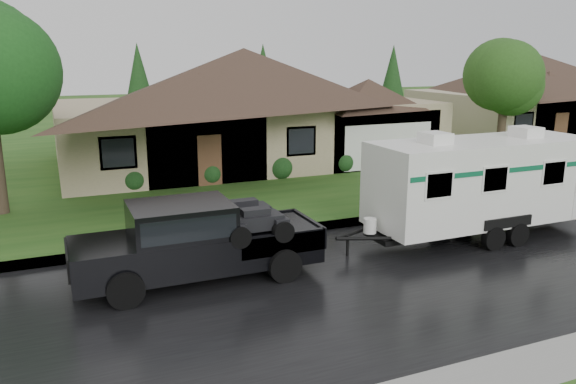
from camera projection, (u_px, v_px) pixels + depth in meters
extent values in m
plane|color=#224C17|center=(338.00, 253.00, 15.79)|extent=(140.00, 140.00, 0.00)
cube|color=black|center=(376.00, 278.00, 14.00)|extent=(140.00, 8.00, 0.01)
cube|color=gray|center=(305.00, 228.00, 17.78)|extent=(140.00, 0.50, 0.15)
cube|color=#224C17|center=(203.00, 160.00, 29.19)|extent=(140.00, 26.00, 0.15)
cube|color=#9C8D6A|center=(245.00, 131.00, 28.67)|extent=(18.00, 10.00, 3.00)
pyramid|color=#33241B|center=(244.00, 48.00, 27.70)|extent=(19.44, 10.80, 2.60)
cube|color=#9C8D6A|center=(367.00, 135.00, 28.07)|extent=(5.76, 4.00, 2.70)
cube|color=tan|center=(533.00, 114.00, 36.69)|extent=(14.00, 9.00, 3.00)
pyramid|color=#33241B|center=(539.00, 54.00, 35.79)|extent=(15.12, 9.72, 2.30)
cylinder|color=#382B1E|center=(500.00, 139.00, 27.26)|extent=(0.40, 0.40, 2.55)
sphere|color=#2F601F|center=(506.00, 81.00, 26.60)|extent=(3.53, 3.53, 3.53)
sphere|color=#143814|center=(133.00, 178.00, 22.32)|extent=(1.00, 1.00, 1.00)
sphere|color=#143814|center=(210.00, 172.00, 23.52)|extent=(1.00, 1.00, 1.00)
sphere|color=#143814|center=(280.00, 166.00, 24.71)|extent=(1.00, 1.00, 1.00)
sphere|color=#143814|center=(343.00, 161.00, 25.90)|extent=(1.00, 1.00, 1.00)
sphere|color=#143814|center=(400.00, 156.00, 27.09)|extent=(1.00, 1.00, 1.00)
cube|color=black|center=(198.00, 249.00, 13.78)|extent=(5.96, 1.99, 0.85)
cube|color=black|center=(105.00, 251.00, 12.89)|extent=(1.59, 1.94, 0.35)
cube|color=black|center=(181.00, 221.00, 13.45)|extent=(2.38, 1.87, 0.89)
cube|color=black|center=(181.00, 219.00, 13.43)|extent=(2.18, 1.91, 0.55)
cube|color=black|center=(270.00, 232.00, 14.44)|extent=(2.18, 1.89, 0.06)
cylinder|color=black|center=(125.00, 290.00, 12.28)|extent=(0.83, 0.32, 0.83)
cylinder|color=black|center=(115.00, 261.00, 14.02)|extent=(0.83, 0.32, 0.83)
cylinder|color=black|center=(284.00, 265.00, 13.71)|extent=(0.83, 0.32, 0.83)
cylinder|color=black|center=(257.00, 242.00, 15.45)|extent=(0.83, 0.32, 0.83)
cube|color=white|center=(481.00, 180.00, 16.84)|extent=(6.95, 2.38, 2.43)
cube|color=black|center=(477.00, 224.00, 17.16)|extent=(7.35, 1.19, 0.14)
cube|color=#0D5C39|center=(483.00, 163.00, 16.71)|extent=(6.81, 2.40, 0.14)
cube|color=white|center=(435.00, 138.00, 15.83)|extent=(0.69, 0.79, 0.32)
cube|color=white|center=(526.00, 132.00, 17.11)|extent=(0.69, 0.79, 0.32)
cylinder|color=black|center=(493.00, 238.00, 15.96)|extent=(0.69, 0.24, 0.69)
cylinder|color=black|center=(441.00, 217.00, 18.05)|extent=(0.69, 0.24, 0.69)
cylinder|color=black|center=(517.00, 234.00, 16.29)|extent=(0.69, 0.24, 0.69)
cylinder|color=black|center=(463.00, 214.00, 18.39)|extent=(0.69, 0.24, 0.69)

